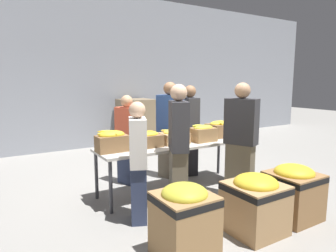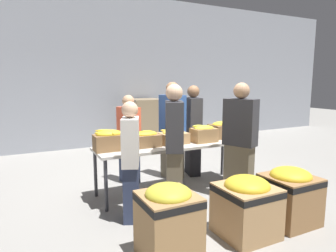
{
  "view_description": "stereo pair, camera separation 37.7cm",
  "coord_description": "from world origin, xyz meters",
  "px_view_note": "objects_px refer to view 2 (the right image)",
  "views": [
    {
      "loc": [
        -2.5,
        -3.91,
        1.75
      ],
      "look_at": [
        -0.03,
        0.15,
        1.03
      ],
      "focal_mm": 32.0,
      "sensor_mm": 36.0,
      "label": 1
    },
    {
      "loc": [
        -2.17,
        -4.09,
        1.75
      ],
      "look_at": [
        -0.03,
        0.15,
        1.03
      ],
      "focal_mm": 32.0,
      "sensor_mm": 36.0,
      "label": 2
    }
  ],
  "objects_px": {
    "banana_box_4": "(223,129)",
    "volunteer_5": "(131,162)",
    "banana_box_0": "(109,140)",
    "pallet_stack_0": "(146,123)",
    "banana_box_2": "(173,136)",
    "donation_bin_2": "(290,194)",
    "volunteer_1": "(240,143)",
    "volunteer_4": "(174,147)",
    "banana_box_1": "(146,139)",
    "sorting_table": "(174,147)",
    "banana_box_3": "(204,133)",
    "volunteer_0": "(193,131)",
    "volunteer_3": "(129,140)",
    "volunteer_2": "(172,131)",
    "donation_bin_0": "(168,219)",
    "donation_bin_1": "(246,204)"
  },
  "relations": [
    {
      "from": "volunteer_2",
      "to": "volunteer_4",
      "type": "relative_size",
      "value": 1.01
    },
    {
      "from": "donation_bin_2",
      "to": "banana_box_4",
      "type": "bearing_deg",
      "value": 81.46
    },
    {
      "from": "donation_bin_2",
      "to": "banana_box_0",
      "type": "bearing_deg",
      "value": 137.47
    },
    {
      "from": "sorting_table",
      "to": "volunteer_0",
      "type": "height_order",
      "value": "volunteer_0"
    },
    {
      "from": "volunteer_0",
      "to": "volunteer_2",
      "type": "relative_size",
      "value": 0.96
    },
    {
      "from": "banana_box_4",
      "to": "pallet_stack_0",
      "type": "relative_size",
      "value": 0.34
    },
    {
      "from": "banana_box_2",
      "to": "volunteer_0",
      "type": "bearing_deg",
      "value": 38.33
    },
    {
      "from": "banana_box_2",
      "to": "volunteer_3",
      "type": "distance_m",
      "value": 0.84
    },
    {
      "from": "banana_box_1",
      "to": "volunteer_3",
      "type": "height_order",
      "value": "volunteer_3"
    },
    {
      "from": "volunteer_3",
      "to": "volunteer_4",
      "type": "height_order",
      "value": "volunteer_4"
    },
    {
      "from": "banana_box_4",
      "to": "volunteer_2",
      "type": "xyz_separation_m",
      "value": [
        -0.73,
        0.51,
        -0.05
      ]
    },
    {
      "from": "banana_box_1",
      "to": "banana_box_3",
      "type": "relative_size",
      "value": 1.06
    },
    {
      "from": "banana_box_4",
      "to": "volunteer_4",
      "type": "bearing_deg",
      "value": -153.66
    },
    {
      "from": "banana_box_1",
      "to": "banana_box_4",
      "type": "relative_size",
      "value": 0.96
    },
    {
      "from": "donation_bin_2",
      "to": "pallet_stack_0",
      "type": "bearing_deg",
      "value": 88.56
    },
    {
      "from": "volunteer_0",
      "to": "volunteer_2",
      "type": "height_order",
      "value": "volunteer_2"
    },
    {
      "from": "banana_box_3",
      "to": "banana_box_4",
      "type": "distance_m",
      "value": 0.53
    },
    {
      "from": "volunteer_0",
      "to": "volunteer_2",
      "type": "xyz_separation_m",
      "value": [
        -0.43,
        0.0,
        0.03
      ]
    },
    {
      "from": "banana_box_0",
      "to": "banana_box_2",
      "type": "bearing_deg",
      "value": 1.1
    },
    {
      "from": "banana_box_4",
      "to": "donation_bin_0",
      "type": "height_order",
      "value": "banana_box_4"
    },
    {
      "from": "banana_box_3",
      "to": "donation_bin_1",
      "type": "distance_m",
      "value": 1.7
    },
    {
      "from": "sorting_table",
      "to": "pallet_stack_0",
      "type": "bearing_deg",
      "value": 74.97
    },
    {
      "from": "volunteer_3",
      "to": "donation_bin_1",
      "type": "relative_size",
      "value": 2.18
    },
    {
      "from": "volunteer_1",
      "to": "volunteer_4",
      "type": "relative_size",
      "value": 1.01
    },
    {
      "from": "volunteer_3",
      "to": "donation_bin_1",
      "type": "distance_m",
      "value": 2.41
    },
    {
      "from": "volunteer_1",
      "to": "volunteer_4",
      "type": "height_order",
      "value": "volunteer_1"
    },
    {
      "from": "donation_bin_0",
      "to": "donation_bin_1",
      "type": "bearing_deg",
      "value": 0.0
    },
    {
      "from": "pallet_stack_0",
      "to": "banana_box_4",
      "type": "bearing_deg",
      "value": -87.59
    },
    {
      "from": "banana_box_4",
      "to": "donation_bin_0",
      "type": "xyz_separation_m",
      "value": [
        -1.93,
        -1.71,
        -0.5
      ]
    },
    {
      "from": "banana_box_2",
      "to": "pallet_stack_0",
      "type": "distance_m",
      "value": 3.36
    },
    {
      "from": "donation_bin_0",
      "to": "pallet_stack_0",
      "type": "xyz_separation_m",
      "value": [
        1.8,
        4.89,
        0.22
      ]
    },
    {
      "from": "volunteer_2",
      "to": "donation_bin_1",
      "type": "xyz_separation_m",
      "value": [
        -0.21,
        -2.22,
        -0.49
      ]
    },
    {
      "from": "volunteer_5",
      "to": "donation_bin_0",
      "type": "height_order",
      "value": "volunteer_5"
    },
    {
      "from": "volunteer_1",
      "to": "volunteer_2",
      "type": "distance_m",
      "value": 1.4
    },
    {
      "from": "banana_box_2",
      "to": "banana_box_4",
      "type": "bearing_deg",
      "value": 3.02
    },
    {
      "from": "donation_bin_1",
      "to": "pallet_stack_0",
      "type": "bearing_deg",
      "value": 80.6
    },
    {
      "from": "banana_box_0",
      "to": "volunteer_2",
      "type": "distance_m",
      "value": 1.44
    },
    {
      "from": "volunteer_2",
      "to": "volunteer_3",
      "type": "bearing_deg",
      "value": -114.78
    },
    {
      "from": "banana_box_0",
      "to": "donation_bin_1",
      "type": "distance_m",
      "value": 2.05
    },
    {
      "from": "banana_box_0",
      "to": "volunteer_3",
      "type": "bearing_deg",
      "value": 51.8
    },
    {
      "from": "volunteer_5",
      "to": "donation_bin_2",
      "type": "relative_size",
      "value": 2.13
    },
    {
      "from": "donation_bin_2",
      "to": "donation_bin_1",
      "type": "bearing_deg",
      "value": 180.0
    },
    {
      "from": "volunteer_3",
      "to": "donation_bin_0",
      "type": "height_order",
      "value": "volunteer_3"
    },
    {
      "from": "volunteer_2",
      "to": "donation_bin_0",
      "type": "bearing_deg",
      "value": -46.68
    },
    {
      "from": "volunteer_0",
      "to": "volunteer_2",
      "type": "distance_m",
      "value": 0.43
    },
    {
      "from": "donation_bin_0",
      "to": "banana_box_1",
      "type": "bearing_deg",
      "value": 74.71
    },
    {
      "from": "banana_box_3",
      "to": "volunteer_2",
      "type": "bearing_deg",
      "value": 108.64
    },
    {
      "from": "volunteer_4",
      "to": "banana_box_3",
      "type": "bearing_deg",
      "value": -33.62
    },
    {
      "from": "banana_box_0",
      "to": "pallet_stack_0",
      "type": "height_order",
      "value": "pallet_stack_0"
    },
    {
      "from": "banana_box_4",
      "to": "volunteer_5",
      "type": "bearing_deg",
      "value": -159.13
    }
  ]
}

